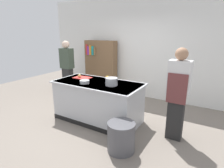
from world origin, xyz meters
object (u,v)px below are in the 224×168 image
at_px(stock_pot, 111,82).
at_px(mixing_bowl, 85,82).
at_px(juice_cup, 107,78).
at_px(bookshelf, 101,67).
at_px(person_chef, 178,93).
at_px(person_guest, 67,68).
at_px(onion, 79,76).
at_px(trash_bin, 121,137).

xyz_separation_m(stock_pot, mixing_bowl, (-0.57, -0.17, -0.04)).
xyz_separation_m(juice_cup, bookshelf, (-1.24, 1.55, -0.10)).
bearing_deg(person_chef, juice_cup, 101.82).
xyz_separation_m(person_chef, person_guest, (-3.42, 0.73, -0.00)).
bearing_deg(onion, juice_cup, 14.06).
bearing_deg(juice_cup, mixing_bowl, -121.07).
relative_size(person_chef, bookshelf, 1.01).
bearing_deg(juice_cup, person_guest, 161.72).
height_order(person_guest, bookshelf, person_guest).
distance_m(mixing_bowl, person_chef, 1.90).
bearing_deg(person_guest, mixing_bowl, 50.37).
relative_size(stock_pot, person_guest, 0.19).
xyz_separation_m(onion, stock_pot, (0.97, -0.12, 0.02)).
xyz_separation_m(mixing_bowl, trash_bin, (1.19, -0.54, -0.68)).
height_order(juice_cup, bookshelf, bookshelf).
xyz_separation_m(mixing_bowl, juice_cup, (0.28, 0.47, 0.01)).
distance_m(person_chef, bookshelf, 3.29).
distance_m(trash_bin, person_chef, 1.29).
distance_m(onion, person_guest, 1.39).
xyz_separation_m(onion, person_chef, (2.27, 0.04, -0.05)).
bearing_deg(person_guest, stock_pot, 62.05).
height_order(stock_pot, mixing_bowl, stock_pot).
bearing_deg(bookshelf, trash_bin, -49.84).
relative_size(onion, juice_cup, 0.80).
bearing_deg(bookshelf, person_guest, -121.94).
bearing_deg(onion, person_chef, 1.11).
distance_m(juice_cup, bookshelf, 1.99).
xyz_separation_m(stock_pot, person_chef, (1.30, 0.17, -0.07)).
xyz_separation_m(trash_bin, person_guest, (-2.74, 1.61, 0.65)).
relative_size(stock_pot, trash_bin, 0.62).
bearing_deg(trash_bin, stock_pot, 131.22).
relative_size(trash_bin, person_guest, 0.30).
bearing_deg(stock_pot, bookshelf, 129.74).
bearing_deg(trash_bin, person_guest, 149.64).
relative_size(onion, trash_bin, 0.15).
relative_size(person_guest, bookshelf, 1.01).
bearing_deg(trash_bin, mixing_bowl, 155.80).
distance_m(juice_cup, person_guest, 1.93).
height_order(onion, stock_pot, stock_pot).
relative_size(mixing_bowl, person_chef, 0.12).
distance_m(mixing_bowl, trash_bin, 1.47).
bearing_deg(onion, mixing_bowl, -36.51).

